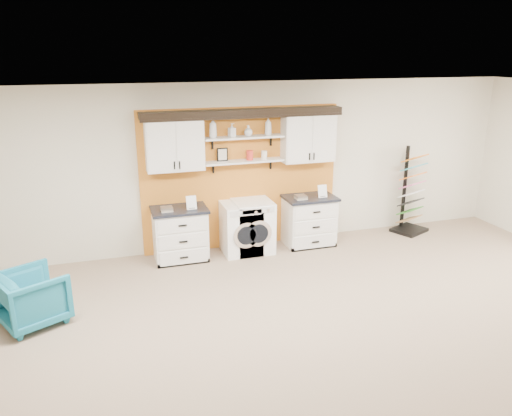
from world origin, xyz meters
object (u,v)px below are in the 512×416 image
object	(u,v)px
base_cabinet_left	(180,234)
dryer	(253,226)
sample_rack	(410,205)
armchair	(32,298)
washer	(241,228)
base_cabinet_right	(309,220)

from	to	relation	value
base_cabinet_left	dryer	world-z (taller)	dryer
sample_rack	armchair	distance (m)	6.57
base_cabinet_left	washer	distance (m)	1.02
sample_rack	armchair	xyz separation A→B (m)	(-6.40, -1.49, -0.18)
base_cabinet_right	dryer	xyz separation A→B (m)	(-1.03, -0.00, 0.01)
dryer	base_cabinet_right	bearing A→B (deg)	0.19
base_cabinet_left	base_cabinet_right	distance (m)	2.26
armchair	base_cabinet_right	bearing A→B (deg)	-98.50
base_cabinet_right	base_cabinet_left	bearing A→B (deg)	-180.00
base_cabinet_left	armchair	size ratio (longest dim) A/B	1.18
base_cabinet_right	sample_rack	bearing A→B (deg)	0.90
base_cabinet_left	dryer	xyz separation A→B (m)	(1.23, -0.00, 0.01)
washer	sample_rack	bearing A→B (deg)	0.62
armchair	sample_rack	bearing A→B (deg)	-103.94
base_cabinet_left	base_cabinet_right	size ratio (longest dim) A/B	1.00
base_cabinet_left	base_cabinet_right	world-z (taller)	same
base_cabinet_right	dryer	bearing A→B (deg)	-179.81
base_cabinet_left	sample_rack	distance (m)	4.32
base_cabinet_left	armchair	distance (m)	2.54
base_cabinet_right	washer	bearing A→B (deg)	-179.84
base_cabinet_right	washer	world-z (taller)	base_cabinet_right
base_cabinet_right	armchair	size ratio (longest dim) A/B	1.18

